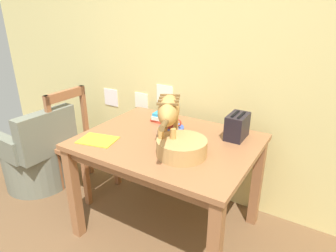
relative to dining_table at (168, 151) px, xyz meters
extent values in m
cube|color=#DBCC82|center=(0.08, 0.62, 0.58)|extent=(5.39, 0.10, 2.50)
cube|color=white|center=(-0.38, 0.57, 0.21)|extent=(0.16, 0.01, 0.16)
cube|color=white|center=(-0.64, 0.57, 0.11)|extent=(0.15, 0.01, 0.15)
cube|color=white|center=(-1.02, 0.57, 0.08)|extent=(0.17, 0.01, 0.17)
cube|color=#945F3B|center=(0.00, 0.00, 0.08)|extent=(1.18, 0.92, 0.03)
cube|color=brown|center=(0.00, 0.00, 0.02)|extent=(1.10, 0.84, 0.07)
cube|color=#945F3B|center=(-0.54, -0.41, -0.30)|extent=(0.07, 0.07, 0.72)
cube|color=#945F3B|center=(-0.54, 0.41, -0.30)|extent=(0.07, 0.07, 0.72)
cube|color=#945F3B|center=(0.54, 0.41, -0.30)|extent=(0.07, 0.07, 0.72)
ellipsoid|color=tan|center=(0.05, -0.06, 0.33)|extent=(0.28, 0.38, 0.17)
cube|color=brown|center=(0.08, -0.15, 0.40)|extent=(0.13, 0.08, 0.01)
cube|color=brown|center=(0.06, -0.09, 0.40)|extent=(0.13, 0.08, 0.01)
cube|color=brown|center=(0.03, -0.03, 0.40)|extent=(0.13, 0.08, 0.01)
cube|color=brown|center=(0.00, 0.02, 0.40)|extent=(0.13, 0.08, 0.01)
cylinder|color=tan|center=(-0.04, 0.03, 0.18)|extent=(0.04, 0.04, 0.17)
cylinder|color=tan|center=(0.02, 0.06, 0.18)|extent=(0.04, 0.04, 0.17)
cylinder|color=tan|center=(0.07, -0.19, 0.18)|extent=(0.04, 0.04, 0.17)
cylinder|color=tan|center=(0.13, -0.16, 0.18)|extent=(0.04, 0.04, 0.17)
sphere|color=tan|center=(-0.05, 0.13, 0.31)|extent=(0.10, 0.10, 0.10)
cone|color=tan|center=(-0.07, 0.12, 0.35)|extent=(0.04, 0.04, 0.04)
cone|color=tan|center=(-0.02, 0.14, 0.35)|extent=(0.04, 0.04, 0.04)
cylinder|color=brown|center=(0.17, -0.33, 0.35)|extent=(0.14, 0.24, 0.09)
cylinder|color=blue|center=(-0.05, 0.13, 0.11)|extent=(0.18, 0.18, 0.04)
cylinder|color=red|center=(-0.05, 0.13, 0.17)|extent=(0.09, 0.09, 0.08)
torus|color=red|center=(0.01, 0.13, 0.17)|extent=(0.06, 0.01, 0.06)
cube|color=yellow|center=(-0.40, -0.26, 0.10)|extent=(0.28, 0.23, 0.01)
cube|color=#D1412E|center=(-0.21, 0.27, 0.10)|extent=(0.16, 0.15, 0.02)
cube|color=silver|center=(-0.21, 0.27, 0.12)|extent=(0.16, 0.15, 0.01)
cube|color=silver|center=(-0.20, 0.27, 0.14)|extent=(0.16, 0.14, 0.02)
cube|color=#2E93C3|center=(-0.20, 0.28, 0.16)|extent=(0.16, 0.14, 0.02)
cylinder|color=tan|center=(0.19, -0.15, 0.14)|extent=(0.31, 0.31, 0.10)
cylinder|color=brown|center=(0.19, -0.15, 0.15)|extent=(0.25, 0.25, 0.09)
cube|color=black|center=(0.39, 0.27, 0.18)|extent=(0.12, 0.20, 0.17)
cube|color=black|center=(0.37, 0.27, 0.27)|extent=(0.02, 0.14, 0.01)
cube|color=black|center=(0.41, 0.27, 0.27)|extent=(0.02, 0.14, 0.01)
cube|color=#985E3B|center=(-0.93, 0.09, -0.25)|extent=(0.43, 0.43, 0.04)
cube|color=#985E3B|center=(-1.12, 0.10, 0.21)|extent=(0.05, 0.42, 0.08)
cube|color=#985E3B|center=(-1.12, 0.29, 0.01)|extent=(0.04, 0.04, 0.48)
cube|color=#985E3B|center=(-1.13, -0.09, 0.01)|extent=(0.04, 0.04, 0.48)
cube|color=#985E3B|center=(-0.74, 0.27, -0.47)|extent=(0.04, 0.04, 0.40)
cube|color=#985E3B|center=(-0.75, -0.10, -0.47)|extent=(0.04, 0.04, 0.40)
cube|color=#985E3B|center=(-1.11, 0.28, -0.47)|extent=(0.04, 0.04, 0.40)
cube|color=#985E3B|center=(-1.12, -0.09, -0.47)|extent=(0.04, 0.04, 0.40)
cylinder|color=slate|center=(-1.40, -0.11, -0.48)|extent=(0.60, 0.60, 0.38)
cube|color=slate|center=(-1.16, -0.12, -0.09)|extent=(0.14, 0.54, 0.40)
cube|color=slate|center=(-1.41, -0.36, -0.19)|extent=(0.42, 0.12, 0.20)
cube|color=slate|center=(-1.39, 0.14, -0.19)|extent=(0.42, 0.12, 0.20)
camera|label=1|loc=(0.95, -1.56, 0.95)|focal=31.47mm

